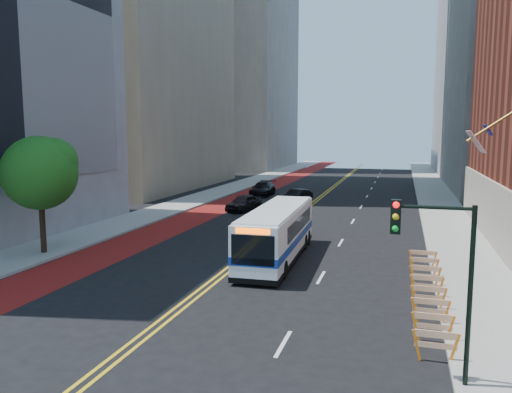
{
  "coord_description": "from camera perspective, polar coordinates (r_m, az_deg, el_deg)",
  "views": [
    {
      "loc": [
        8.43,
        -17.56,
        7.08
      ],
      "look_at": [
        0.9,
        8.0,
        3.6
      ],
      "focal_mm": 35.0,
      "sensor_mm": 36.0,
      "label": 1
    }
  ],
  "objects": [
    {
      "name": "construction_barriers",
      "position": [
        21.97,
        19.02,
        -9.92
      ],
      "size": [
        1.42,
        10.91,
        1.0
      ],
      "color": "orange",
      "rests_on": "ground"
    },
    {
      "name": "sidewalk_left",
      "position": [
        52.23,
        -6.78,
        -0.32
      ],
      "size": [
        4.0,
        140.0,
        0.15
      ],
      "primitive_type": "cube",
      "color": "gray",
      "rests_on": "ground"
    },
    {
      "name": "ground",
      "position": [
        20.73,
        -8.89,
        -12.62
      ],
      "size": [
        160.0,
        160.0,
        0.0
      ],
      "primitive_type": "plane",
      "color": "black",
      "rests_on": "ground"
    },
    {
      "name": "center_line_inner",
      "position": [
        48.85,
        6.08,
        -0.93
      ],
      "size": [
        0.14,
        140.0,
        0.01
      ],
      "primitive_type": "cube",
      "color": "gold",
      "rests_on": "ground"
    },
    {
      "name": "car_a",
      "position": [
        44.73,
        -1.42,
        -0.71
      ],
      "size": [
        2.62,
        4.62,
        1.48
      ],
      "primitive_type": "imported",
      "rotation": [
        0.0,
        0.0,
        -0.21
      ],
      "color": "black",
      "rests_on": "ground"
    },
    {
      "name": "lane_dashes",
      "position": [
        56.13,
        12.57,
        0.02
      ],
      "size": [
        0.14,
        98.2,
        0.01
      ],
      "color": "silver",
      "rests_on": "ground"
    },
    {
      "name": "car_c",
      "position": [
        55.37,
        0.78,
        0.88
      ],
      "size": [
        2.24,
        5.25,
        1.51
      ],
      "primitive_type": "imported",
      "rotation": [
        0.0,
        0.0,
        0.02
      ],
      "color": "black",
      "rests_on": "ground"
    },
    {
      "name": "midrise_left_far",
      "position": [
        104.07,
        -2.44,
        21.57
      ],
      "size": [
        20.0,
        26.0,
        65.0
      ],
      "primitive_type": "cube",
      "color": "slate",
      "rests_on": "ground"
    },
    {
      "name": "center_line_outer",
      "position": [
        48.79,
        6.5,
        -0.95
      ],
      "size": [
        0.14,
        140.0,
        0.01
      ],
      "primitive_type": "cube",
      "color": "gold",
      "rests_on": "ground"
    },
    {
      "name": "street_tree",
      "position": [
        30.8,
        -23.37,
        2.79
      ],
      "size": [
        4.2,
        4.2,
        6.7
      ],
      "color": "black",
      "rests_on": "sidewalk_left"
    },
    {
      "name": "car_b",
      "position": [
        49.43,
        4.68,
        -0.0
      ],
      "size": [
        2.66,
        4.48,
        1.4
      ],
      "primitive_type": "imported",
      "rotation": [
        0.0,
        0.0,
        -0.3
      ],
      "color": "black",
      "rests_on": "ground"
    },
    {
      "name": "traffic_signal",
      "position": [
        14.48,
        19.97,
        -6.42
      ],
      "size": [
        2.21,
        0.34,
        5.07
      ],
      "color": "black",
      "rests_on": "sidewalk_right"
    },
    {
      "name": "transit_bus",
      "position": [
        27.74,
        2.5,
        -4.11
      ],
      "size": [
        2.68,
        10.7,
        2.92
      ],
      "rotation": [
        0.0,
        0.0,
        0.03
      ],
      "color": "white",
      "rests_on": "ground"
    },
    {
      "name": "bus_lane_paint",
      "position": [
        50.85,
        -2.73,
        -0.57
      ],
      "size": [
        3.6,
        140.0,
        0.01
      ],
      "primitive_type": "cube",
      "color": "maroon",
      "rests_on": "ground"
    },
    {
      "name": "midrise_right_far",
      "position": [
        98.95,
        26.56,
        18.59
      ],
      "size": [
        20.0,
        28.0,
        55.0
      ],
      "primitive_type": "cube",
      "color": "gray",
      "rests_on": "ground"
    },
    {
      "name": "sidewalk_right",
      "position": [
        48.21,
        20.48,
        -1.39
      ],
      "size": [
        4.0,
        140.0,
        0.15
      ],
      "primitive_type": "cube",
      "color": "gray",
      "rests_on": "ground"
    }
  ]
}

